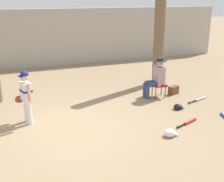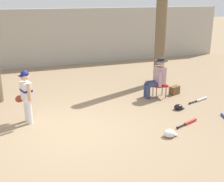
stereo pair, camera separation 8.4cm
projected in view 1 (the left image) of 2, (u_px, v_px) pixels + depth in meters
The scene contains 11 objects.
ground_plane at pixel (76, 133), 6.61m from camera, with size 60.00×60.00×0.00m, color #937A5B.
concrete_back_wall at pixel (33, 39), 12.40m from camera, with size 18.00×0.36×2.43m, color #ADA89E.
tree_behind_spectator at pixel (160, 28), 9.82m from camera, with size 0.62×0.62×4.48m.
young_ballplayer at pixel (26, 94), 6.93m from camera, with size 0.42×0.57×1.31m.
folding_stool at pixel (159, 85), 8.87m from camera, with size 0.45×0.45×0.41m.
seated_spectator at pixel (156, 77), 8.77m from camera, with size 0.68×0.54×1.20m.
handbag_beside_stool at pixel (174, 90), 9.19m from camera, with size 0.34×0.18×0.26m, color brown.
bat_red_barrel at pixel (189, 122), 7.10m from camera, with size 0.72×0.32×0.07m.
bat_aluminum_silver at pixel (199, 99), 8.65m from camera, with size 0.79×0.30×0.07m.
batting_helmet_white at pixel (170, 133), 6.43m from camera, with size 0.31×0.24×0.18m.
batting_helmet_black at pixel (178, 107), 7.96m from camera, with size 0.28×0.22×0.16m.
Camera 1 is at (-1.41, -5.88, 2.95)m, focal length 47.05 mm.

